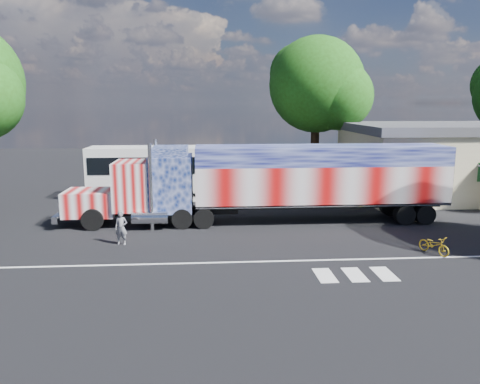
{
  "coord_description": "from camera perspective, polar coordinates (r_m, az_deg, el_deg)",
  "views": [
    {
      "loc": [
        -1.76,
        -21.95,
        6.66
      ],
      "look_at": [
        0.0,
        3.0,
        1.9
      ],
      "focal_mm": 35.0,
      "sensor_mm": 36.0,
      "label": 1
    }
  ],
  "objects": [
    {
      "name": "semi_truck",
      "position": [
        26.38,
        4.12,
        1.42
      ],
      "size": [
        21.74,
        3.43,
        4.63
      ],
      "color": "black",
      "rests_on": "ground"
    },
    {
      "name": "ground",
      "position": [
        23.0,
        0.53,
        -6.05
      ],
      "size": [
        100.0,
        100.0,
        0.0
      ],
      "primitive_type": "plane",
      "color": "black"
    },
    {
      "name": "lane_markings",
      "position": [
        19.66,
        6.45,
        -9.07
      ],
      "size": [
        30.0,
        2.67,
        0.01
      ],
      "color": "silver",
      "rests_on": "ground"
    },
    {
      "name": "woman",
      "position": [
        23.02,
        -14.29,
        -4.24
      ],
      "size": [
        0.65,
        0.48,
        1.65
      ],
      "primitive_type": "imported",
      "rotation": [
        0.0,
        0.0,
        -0.14
      ],
      "color": "slate",
      "rests_on": "ground"
    },
    {
      "name": "bicycle",
      "position": [
        22.8,
        22.57,
        -5.97
      ],
      "size": [
        1.19,
        1.66,
        0.83
      ],
      "primitive_type": "imported",
      "rotation": [
        0.0,
        0.0,
        0.45
      ],
      "color": "gold",
      "rests_on": "ground"
    },
    {
      "name": "tree_ne_a",
      "position": [
        39.77,
        9.52,
        12.71
      ],
      "size": [
        8.22,
        7.83,
        12.07
      ],
      "color": "black",
      "rests_on": "ground"
    },
    {
      "name": "coach_bus",
      "position": [
        33.29,
        -7.31,
        2.47
      ],
      "size": [
        12.62,
        2.94,
        3.67
      ],
      "color": "white",
      "rests_on": "ground"
    }
  ]
}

